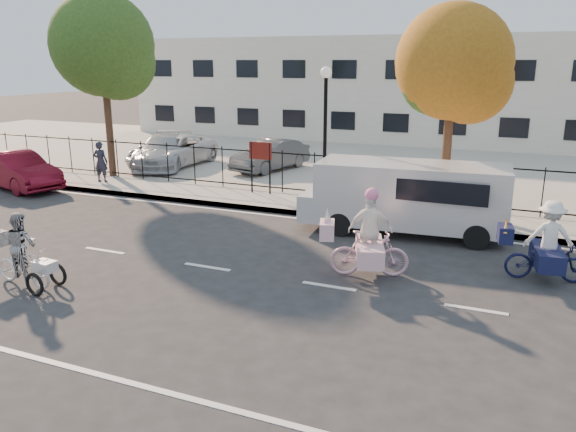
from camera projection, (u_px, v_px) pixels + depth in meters
The scene contains 20 objects.
ground at pixel (207, 267), 13.11m from camera, with size 120.00×120.00×0.00m, color #333334.
road_markings at pixel (207, 267), 13.11m from camera, with size 60.00×9.52×0.01m, color silver, non-canonical shape.
curb at pixel (290, 212), 17.57m from camera, with size 60.00×0.10×0.15m, color #A8A399.
sidewalk at pixel (303, 205), 18.51m from camera, with size 60.00×2.20×0.15m, color #A8A399.
parking_lot at pixel (371, 162), 26.41m from camera, with size 60.00×15.60×0.15m, color #A8A399.
iron_fence at pixel (314, 174), 19.26m from camera, with size 58.00×0.06×1.50m, color black, non-canonical shape.
building at pixel (415, 89), 34.51m from camera, with size 34.00×10.00×6.00m, color silver.
lamppost at pixel (325, 110), 18.13m from camera, with size 0.36×0.36×4.33m.
street_sign at pixel (261, 157), 19.46m from camera, with size 0.85×0.06×1.80m.
zebra_trike at pixel (22, 258), 11.90m from camera, with size 1.88×0.73×1.61m.
unicorn_bike at pixel (368, 244), 12.38m from camera, with size 2.05×1.48×2.02m.
bull_bike at pixel (547, 249), 12.15m from camera, with size 1.97×1.37×1.80m.
white_van at pixel (407, 195), 15.42m from camera, with size 5.67×2.25×1.97m.
red_sedan at pixel (17, 170), 20.98m from camera, with size 1.47×4.21×1.39m, color maroon.
pedestrian at pixel (101, 162), 21.45m from camera, with size 0.57×0.37×1.56m, color black.
lot_car_a at pixel (164, 151), 24.54m from camera, with size 1.93×4.74×1.38m, color #B6BBBF.
lot_car_b at pixel (172, 151), 24.75m from camera, with size 2.21×4.80×1.33m, color white.
lot_car_c at pixel (271, 155), 23.81m from camera, with size 1.36×3.90×1.28m, color #474B4E.
tree_west at pixel (107, 50), 21.51m from camera, with size 3.94×3.94×7.22m.
tree_mid at pixel (458, 68), 16.78m from camera, with size 3.50×3.47×6.35m.
Camera 1 is at (6.52, -10.62, 4.65)m, focal length 35.00 mm.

